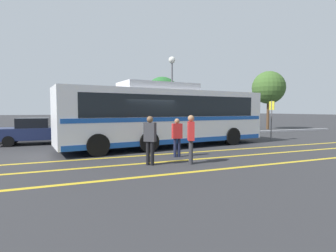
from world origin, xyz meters
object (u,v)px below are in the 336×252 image
at_px(parked_car_1, 35,131).
at_px(pedestrian_1, 191,136).
at_px(parked_car_2, 138,129).
at_px(bus_stop_sign, 272,116).
at_px(pedestrian_0, 177,135).
at_px(pedestrian_2, 150,137).
at_px(tree_0, 162,94).
at_px(street_lamp, 172,76).
at_px(tree_2, 269,88).
at_px(transit_bus, 168,115).

distance_m(parked_car_1, pedestrian_1, 10.46).
bearing_deg(parked_car_2, pedestrian_1, 177.57).
distance_m(parked_car_2, pedestrian_1, 8.56).
bearing_deg(bus_stop_sign, pedestrian_0, -76.12).
bearing_deg(pedestrian_1, pedestrian_2, 97.06).
height_order(parked_car_2, tree_0, tree_0).
bearing_deg(pedestrian_2, pedestrian_0, 78.26).
distance_m(pedestrian_0, pedestrian_1, 1.51).
distance_m(pedestrian_1, street_lamp, 12.05).
distance_m(pedestrian_0, street_lamp, 10.72).
distance_m(parked_car_1, tree_2, 22.24).
relative_size(pedestrian_2, bus_stop_sign, 0.68).
bearing_deg(pedestrian_0, parked_car_2, 93.24).
bearing_deg(street_lamp, tree_0, 85.26).
bearing_deg(pedestrian_1, street_lamp, 0.87).
xyz_separation_m(parked_car_2, pedestrian_2, (-1.83, -8.20, 0.28)).
distance_m(parked_car_1, pedestrian_2, 9.38).
distance_m(pedestrian_0, tree_0, 13.02).
distance_m(parked_car_1, bus_stop_sign, 14.80).
bearing_deg(tree_2, street_lamp, -170.29).
relative_size(pedestrian_2, tree_0, 0.36).
bearing_deg(street_lamp, transit_bus, -114.71).
height_order(transit_bus, parked_car_2, transit_bus).
relative_size(parked_car_1, street_lamp, 0.65).
relative_size(transit_bus, parked_car_2, 2.84).
xyz_separation_m(pedestrian_1, street_lamp, (3.79, 10.84, 3.66)).
bearing_deg(transit_bus, bus_stop_sign, 83.54).
distance_m(transit_bus, parked_car_2, 4.15).
height_order(pedestrian_2, street_lamp, street_lamp).
distance_m(bus_stop_sign, tree_2, 11.29).
height_order(parked_car_2, pedestrian_1, pedestrian_1).
bearing_deg(tree_0, pedestrian_2, -112.51).
xyz_separation_m(pedestrian_0, bus_stop_sign, (8.18, 3.17, 0.72)).
relative_size(parked_car_1, tree_0, 0.81).
xyz_separation_m(pedestrian_1, tree_0, (4.03, 13.65, 2.43)).
relative_size(pedestrian_0, pedestrian_1, 0.91).
xyz_separation_m(bus_stop_sign, tree_0, (-4.25, 8.98, 1.82)).
bearing_deg(bus_stop_sign, parked_car_1, -112.70).
bearing_deg(pedestrian_1, pedestrian_0, 16.29).
height_order(parked_car_2, pedestrian_2, pedestrian_2).
height_order(pedestrian_2, bus_stop_sign, bus_stop_sign).
height_order(pedestrian_1, street_lamp, street_lamp).
bearing_deg(tree_2, parked_car_2, -164.22).
xyz_separation_m(parked_car_2, pedestrian_1, (-0.35, -8.55, 0.30)).
relative_size(parked_car_2, pedestrian_2, 2.36).
relative_size(transit_bus, street_lamp, 1.91).
bearing_deg(pedestrian_0, pedestrian_1, -88.63).
bearing_deg(parked_car_1, tree_2, 101.86).
relative_size(street_lamp, tree_0, 1.25).
bearing_deg(parked_car_1, parked_car_2, 90.30).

